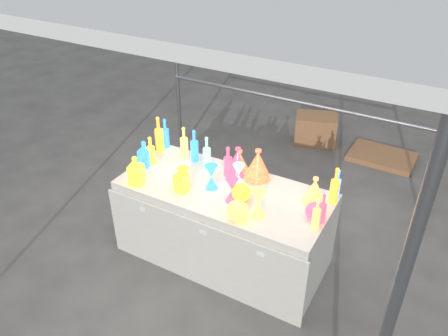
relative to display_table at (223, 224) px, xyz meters
The scene contains 31 objects.
ground 0.37m from the display_table, 90.00° to the left, with size 80.00×80.00×0.00m, color slate.
display_table is the anchor object (origin of this frame).
cardboard_box_closed 2.55m from the display_table, 90.47° to the left, with size 0.53×0.39×0.39m, color #9D6B47.
cardboard_box_flat 2.70m from the display_table, 70.63° to the left, with size 0.79×0.56×0.07m, color #9D6B47.
bottle_1 1.06m from the display_table, 157.08° to the left, with size 0.07×0.07×0.30m, color #18873E, non-canonical shape.
bottle_2 1.05m from the display_table, 162.98° to the left, with size 0.08×0.08×0.36m, color gold, non-canonical shape.
bottle_3 0.56m from the display_table, 109.36° to the left, with size 0.07×0.07×0.28m, color #1C28A7, non-canonical shape.
bottle_4 0.84m from the display_table, 153.85° to the left, with size 0.07×0.07×0.31m, color #13795B, non-canonical shape.
bottle_5 0.65m from the display_table, 143.61° to the left, with size 0.07×0.07×0.32m, color #D42A87, non-canonical shape.
bottle_6 0.93m from the display_table, behind, with size 0.07×0.07×0.27m, color red, non-canonical shape.
bottle_7 0.76m from the display_table, 149.14° to the left, with size 0.07×0.07×0.31m, color #18873E, non-canonical shape.
decanter_0 0.90m from the display_table, 156.37° to the right, with size 0.11×0.11×0.27m, color red, non-canonical shape.
decanter_1 0.61m from the display_table, 144.87° to the right, with size 0.10×0.10×0.25m, color gold, non-canonical shape.
decanter_2 0.95m from the display_table, behind, with size 0.10×0.10×0.25m, color #18873E, non-canonical shape.
hourglass_0 0.58m from the display_table, 150.97° to the right, with size 0.10×0.10×0.20m, color gold, non-canonical shape.
hourglass_1 0.52m from the display_table, 39.23° to the right, with size 0.11×0.11×0.21m, color #1C28A7, non-canonical shape.
hourglass_2 0.67m from the display_table, 24.88° to the right, with size 0.12×0.12×0.24m, color #13795B, non-canonical shape.
hourglass_3 0.50m from the display_table, 54.03° to the left, with size 0.10×0.10×0.20m, color #D42A87, non-canonical shape.
hourglass_5 0.50m from the display_table, 158.85° to the right, with size 0.11×0.11×0.22m, color #18873E, non-canonical shape.
globe_0 0.60m from the display_table, 44.93° to the right, with size 0.15×0.15×0.12m, color red, non-canonical shape.
globe_1 0.61m from the display_table, 45.75° to the right, with size 0.17×0.17×0.14m, color #13795B, non-canonical shape.
globe_2 0.49m from the display_table, 18.82° to the right, with size 0.16×0.16×0.13m, color gold, non-canonical shape.
globe_3 0.92m from the display_table, ahead, with size 0.16×0.16×0.13m, color #1C28A7, non-canonical shape.
lampshade_0 0.62m from the display_table, 58.96° to the left, with size 0.24×0.24×0.28m, color gold, non-canonical shape.
lampshade_1 0.57m from the display_table, 90.10° to the left, with size 0.19×0.19×0.23m, color gold, non-canonical shape.
lampshade_2 0.58m from the display_table, 93.16° to the left, with size 0.21×0.21×0.25m, color #1C28A7, non-canonical shape.
lampshade_3 0.89m from the display_table, 15.00° to the left, with size 0.19×0.19×0.23m, color #13795B, non-canonical shape.
bottle_8 1.05m from the display_table, 23.17° to the left, with size 0.06×0.06×0.25m, color #18873E, non-canonical shape.
bottle_9 1.05m from the display_table, 17.23° to the left, with size 0.07×0.07×0.32m, color gold, non-canonical shape.
bottle_10 1.00m from the display_table, ahead, with size 0.06×0.06×0.26m, color #1C28A7, non-canonical shape.
bottle_11 0.99m from the display_table, ahead, with size 0.06×0.06×0.27m, color #13795B, non-canonical shape.
Camera 1 is at (1.50, -2.65, 2.83)m, focal length 35.00 mm.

